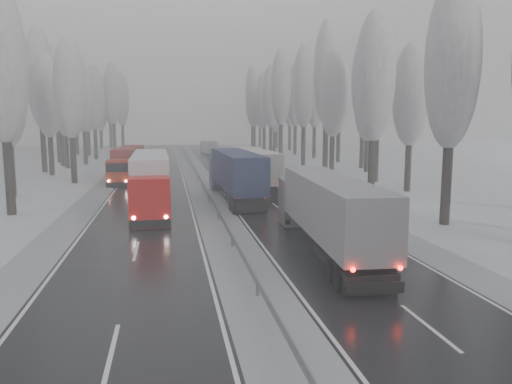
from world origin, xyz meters
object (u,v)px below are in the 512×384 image
object	(u,v)px
truck_grey_tarp	(326,208)
truck_red_white	(150,178)
box_truck_distant	(209,147)
truck_red_red	(128,161)
truck_cream_box	(252,166)
truck_blue_box	(234,172)

from	to	relation	value
truck_grey_tarp	truck_red_white	bearing A→B (deg)	126.42
box_truck_distant	truck_red_red	bearing A→B (deg)	-112.90
truck_red_red	truck_cream_box	bearing A→B (deg)	-37.65
truck_blue_box	truck_red_white	bearing A→B (deg)	-156.08
truck_blue_box	box_truck_distant	xyz separation A→B (m)	(2.75, 62.96, -1.12)
truck_grey_tarp	truck_blue_box	size ratio (longest dim) A/B	0.95
truck_blue_box	truck_red_red	world-z (taller)	truck_blue_box
truck_cream_box	box_truck_distant	world-z (taller)	truck_cream_box
truck_blue_box	truck_red_red	distance (m)	20.43
truck_red_white	truck_cream_box	bearing A→B (deg)	43.25
truck_blue_box	truck_red_red	bearing A→B (deg)	118.98
truck_grey_tarp	truck_red_red	bearing A→B (deg)	113.12
truck_cream_box	truck_red_red	bearing A→B (deg)	136.73
box_truck_distant	truck_red_white	size ratio (longest dim) A/B	0.45
truck_cream_box	truck_red_white	distance (m)	13.64
truck_cream_box	truck_red_white	world-z (taller)	truck_red_white
box_truck_distant	truck_blue_box	bearing A→B (deg)	-99.15
truck_cream_box	truck_red_white	size ratio (longest dim) A/B	0.95
truck_grey_tarp	truck_red_red	distance (m)	38.00
truck_grey_tarp	box_truck_distant	size ratio (longest dim) A/B	2.11
truck_cream_box	truck_red_red	world-z (taller)	truck_cream_box
truck_red_red	truck_blue_box	bearing A→B (deg)	-55.59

